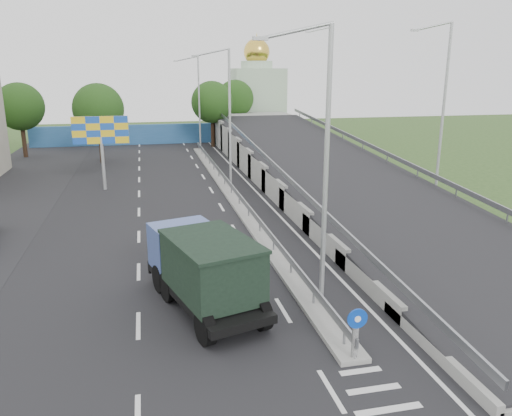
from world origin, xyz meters
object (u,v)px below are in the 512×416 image
object	(u,v)px
church	(257,96)
billboard	(101,134)
lamp_post_mid	(227,112)
dump_truck	(203,266)
sign_bollard	(356,333)
lamp_post_far	(197,98)
lamp_post_near	(321,156)

from	to	relation	value
church	billboard	size ratio (longest dim) A/B	2.51
lamp_post_mid	dump_truck	distance (m)	19.81
lamp_post_mid	dump_truck	world-z (taller)	lamp_post_mid
billboard	lamp_post_mid	bearing A→B (deg)	-12.38
sign_bollard	church	bearing A→B (deg)	80.19
church	lamp_post_far	bearing A→B (deg)	-125.24
dump_truck	sign_bollard	bearing A→B (deg)	-66.55
church	lamp_post_mid	bearing A→B (deg)	-106.22
lamp_post_mid	church	world-z (taller)	church
lamp_post_mid	dump_truck	xyz separation A→B (m)	(-4.14, -18.92, -4.18)
sign_bollard	dump_truck	bearing A→B (deg)	129.41
sign_bollard	billboard	distance (m)	27.53
sign_bollard	billboard	size ratio (longest dim) A/B	0.30
church	billboard	bearing A→B (deg)	-120.70
lamp_post_near	lamp_post_mid	distance (m)	20.00
lamp_post_mid	lamp_post_near	bearing A→B (deg)	-90.00
sign_bollard	church	size ratio (longest dim) A/B	0.12
dump_truck	billboard	bearing A→B (deg)	87.40
lamp_post_far	lamp_post_near	bearing A→B (deg)	-90.00
sign_bollard	lamp_post_mid	size ratio (longest dim) A/B	0.17
sign_bollard	dump_truck	distance (m)	6.38
lamp_post_near	billboard	xyz separation A→B (m)	(-9.11, 22.00, -1.62)
sign_bollard	billboard	world-z (taller)	billboard
sign_bollard	lamp_post_far	bearing A→B (deg)	89.86
lamp_post_far	billboard	bearing A→B (deg)	-116.84
lamp_post_mid	church	size ratio (longest dim) A/B	0.73
sign_bollard	dump_truck	world-z (taller)	dump_truck
lamp_post_near	dump_truck	distance (m)	5.98
lamp_post_near	lamp_post_mid	bearing A→B (deg)	90.00
lamp_post_mid	lamp_post_far	bearing A→B (deg)	90.00
lamp_post_far	dump_truck	xyz separation A→B (m)	(-4.14, -38.92, -4.18)
lamp_post_near	church	xyz separation A→B (m)	(9.89, 54.00, -0.50)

